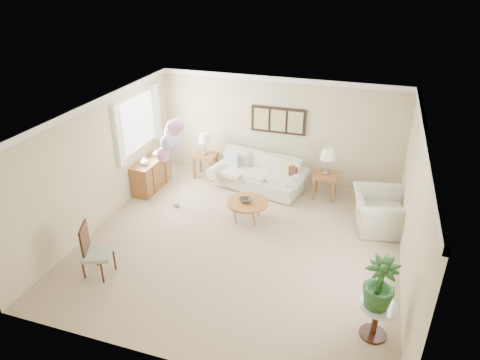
{
  "coord_description": "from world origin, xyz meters",
  "views": [
    {
      "loc": [
        2.14,
        -6.66,
        4.92
      ],
      "look_at": [
        -0.2,
        0.6,
        1.05
      ],
      "focal_mm": 32.0,
      "sensor_mm": 36.0,
      "label": 1
    }
  ],
  "objects_px": {
    "balloon_cluster": "(171,138)",
    "accent_chair": "(93,250)",
    "sofa": "(259,176)",
    "armchair": "(379,211)",
    "coffee_table": "(247,203)"
  },
  "relations": [
    {
      "from": "coffee_table",
      "to": "accent_chair",
      "type": "xyz_separation_m",
      "value": [
        -2.02,
        -2.52,
        0.09
      ]
    },
    {
      "from": "coffee_table",
      "to": "accent_chair",
      "type": "bearing_deg",
      "value": -128.72
    },
    {
      "from": "sofa",
      "to": "coffee_table",
      "type": "distance_m",
      "value": 1.5
    },
    {
      "from": "sofa",
      "to": "armchair",
      "type": "height_order",
      "value": "sofa"
    },
    {
      "from": "sofa",
      "to": "accent_chair",
      "type": "bearing_deg",
      "value": -114.94
    },
    {
      "from": "balloon_cluster",
      "to": "accent_chair",
      "type": "bearing_deg",
      "value": -97.08
    },
    {
      "from": "coffee_table",
      "to": "accent_chair",
      "type": "height_order",
      "value": "accent_chair"
    },
    {
      "from": "accent_chair",
      "to": "sofa",
      "type": "bearing_deg",
      "value": 65.06
    },
    {
      "from": "accent_chair",
      "to": "balloon_cluster",
      "type": "relative_size",
      "value": 0.46
    },
    {
      "from": "coffee_table",
      "to": "balloon_cluster",
      "type": "relative_size",
      "value": 0.42
    },
    {
      "from": "armchair",
      "to": "balloon_cluster",
      "type": "height_order",
      "value": "balloon_cluster"
    },
    {
      "from": "accent_chair",
      "to": "balloon_cluster",
      "type": "xyz_separation_m",
      "value": [
        0.32,
        2.58,
        1.14
      ]
    },
    {
      "from": "coffee_table",
      "to": "armchair",
      "type": "relative_size",
      "value": 0.75
    },
    {
      "from": "coffee_table",
      "to": "balloon_cluster",
      "type": "distance_m",
      "value": 2.11
    },
    {
      "from": "armchair",
      "to": "coffee_table",
      "type": "bearing_deg",
      "value": 92.03
    }
  ]
}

